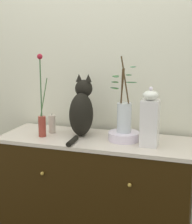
% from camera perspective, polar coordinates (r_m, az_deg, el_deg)
% --- Properties ---
extents(wall_back, '(4.40, 0.08, 2.60)m').
position_cam_1_polar(wall_back, '(2.51, 2.18, 6.79)').
color(wall_back, beige).
rests_on(wall_back, ground_plane).
extents(sideboard, '(1.30, 0.48, 0.88)m').
position_cam_1_polar(sideboard, '(2.46, -0.00, -14.26)').
color(sideboard, black).
rests_on(sideboard, ground_plane).
extents(cat_sitting, '(0.17, 0.40, 0.42)m').
position_cam_1_polar(cat_sitting, '(2.33, -2.42, 0.28)').
color(cat_sitting, black).
rests_on(cat_sitting, sideboard).
extents(vase_slim_green, '(0.08, 0.05, 0.56)m').
position_cam_1_polar(vase_slim_green, '(2.33, -9.00, -0.79)').
color(vase_slim_green, maroon).
rests_on(vase_slim_green, sideboard).
extents(bowl_porcelain, '(0.20, 0.20, 0.06)m').
position_cam_1_polar(bowl_porcelain, '(2.25, 4.66, -4.03)').
color(bowl_porcelain, white).
rests_on(bowl_porcelain, sideboard).
extents(vase_glass_clear, '(0.19, 0.15, 0.49)m').
position_cam_1_polar(vase_glass_clear, '(2.21, 4.66, -0.32)').
color(vase_glass_clear, silver).
rests_on(vase_glass_clear, bowl_porcelain).
extents(jar_lidded_porcelain, '(0.11, 0.11, 0.37)m').
position_cam_1_polar(jar_lidded_porcelain, '(2.12, 8.96, -1.20)').
color(jar_lidded_porcelain, white).
rests_on(jar_lidded_porcelain, sideboard).
extents(candle_pillar, '(0.05, 0.05, 0.14)m').
position_cam_1_polar(candle_pillar, '(2.43, -7.33, -2.00)').
color(candle_pillar, beige).
rests_on(candle_pillar, sideboard).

